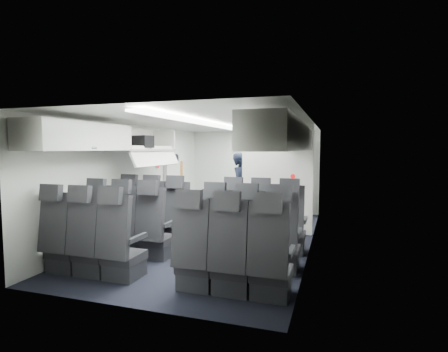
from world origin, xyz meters
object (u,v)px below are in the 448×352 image
Objects in this scene: seat_row_front at (208,223)px; boarding_door at (174,179)px; seat_row_mid at (186,235)px; galley_unit at (288,178)px; seat_row_rear at (157,253)px; flight_attendant at (241,189)px; carry_on_bag at (142,142)px.

boarding_door is (-1.64, 2.09, 0.55)m from seat_row_front.
galley_unit is at bearing 77.12° from seat_row_mid.
seat_row_front is at bearing 90.00° from seat_row_rear.
boarding_door is 1.75m from flight_attendant.
seat_row_rear is 8.81× the size of carry_on_bag.
flight_attendant is at bearing 88.00° from seat_row_mid.
flight_attendant reaches higher than seat_row_front.
boarding_door is at bearing 112.87° from seat_row_rear.
galley_unit is 1.19× the size of flight_attendant.
galley_unit reaches higher than flight_attendant.
boarding_door is 2.13m from carry_on_bag.
seat_row_front is 1.96m from carry_on_bag.
flight_attendant is (0.10, 2.79, 0.40)m from seat_row_mid.
seat_row_front is 1.00× the size of seat_row_rear.
galley_unit reaches higher than seat_row_front.
seat_row_front is 2.71m from boarding_door.
seat_row_rear is at bearing -100.65° from galley_unit.
carry_on_bag reaches higher than seat_row_mid.
boarding_door reaches higher than seat_row_front.
galley_unit is at bearing -22.59° from flight_attendant.
seat_row_rear is 1.79× the size of boarding_door.
seat_row_front is 2.08× the size of flight_attendant.
seat_row_mid is 8.81× the size of carry_on_bag.
flight_attendant is (1.74, -0.20, -0.15)m from boarding_door.
galley_unit is (0.95, 4.15, 0.55)m from seat_row_mid.
carry_on_bag reaches higher than galley_unit.
seat_row_mid is at bearing -102.88° from galley_unit.
galley_unit is 5.03× the size of carry_on_bag.
flight_attendant is 4.24× the size of carry_on_bag.
carry_on_bag is (0.28, -1.93, 0.86)m from boarding_door.
flight_attendant is 2.48m from carry_on_bag.
carry_on_bag reaches higher than seat_row_rear.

